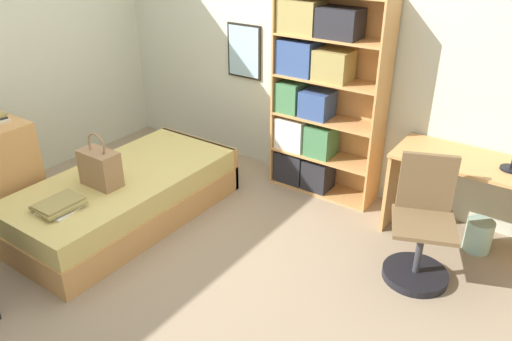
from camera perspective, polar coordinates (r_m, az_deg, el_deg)
The scene contains 11 objects.
ground_plane at distance 4.18m, azimuth -8.84°, elevation -7.91°, with size 14.00×14.00×0.00m, color gray.
wall_back at distance 4.87m, azimuth 3.74°, elevation 14.24°, with size 10.00×0.09×2.60m.
wall_left at distance 5.23m, azimuth -27.05°, elevation 12.34°, with size 0.06×10.00×2.60m.
bed at distance 4.47m, azimuth -14.54°, elevation -2.88°, with size 0.97×1.98×0.42m.
handbag at distance 4.19m, azimuth -17.40°, elevation 0.32°, with size 0.33×0.18×0.45m.
book_stack_on_bed at distance 4.00m, azimuth -21.57°, elevation -3.71°, with size 0.31×0.35×0.06m.
dresser at distance 4.72m, azimuth -26.98°, elevation -0.20°, with size 0.57×0.44×0.89m.
bookcase at distance 4.59m, azimuth 6.73°, elevation 8.30°, with size 1.01×0.33×1.83m.
desk at distance 4.22m, azimuth 23.28°, elevation -1.64°, with size 1.19×0.55×0.72m.
desk_chair at distance 3.81m, azimuth 18.22°, elevation -7.62°, with size 0.56×0.56×0.91m.
waste_bin at distance 4.33m, azimuth 24.09°, elevation -6.79°, with size 0.21×0.21×0.26m.
Camera 1 is at (2.46, -2.41, 2.37)m, focal length 35.00 mm.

